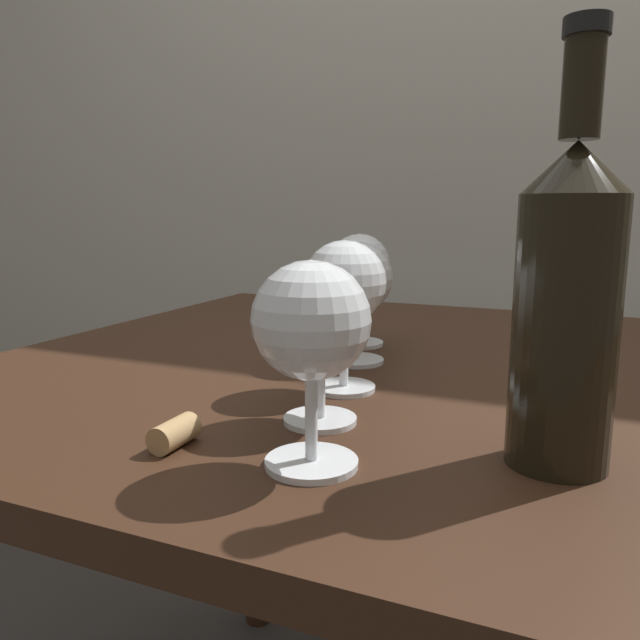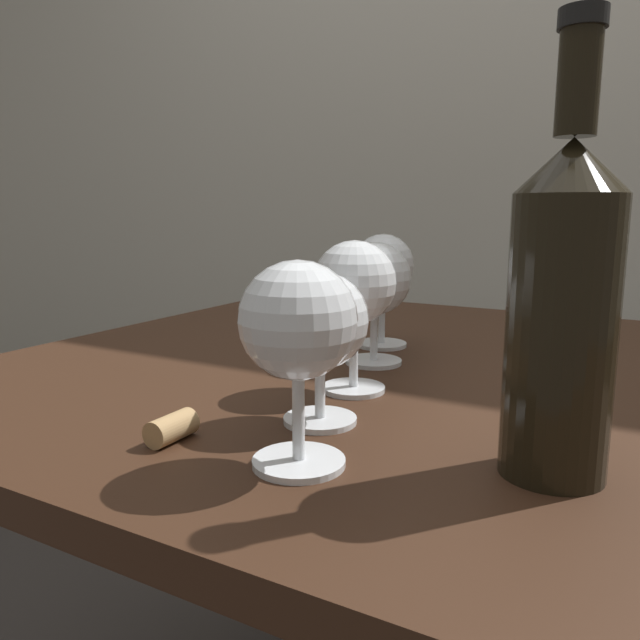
% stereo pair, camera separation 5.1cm
% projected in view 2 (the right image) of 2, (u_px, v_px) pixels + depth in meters
% --- Properties ---
extents(back_wall, '(5.00, 0.08, 2.60)m').
position_uv_depth(back_wall, '(610.00, 47.00, 1.47)').
color(back_wall, beige).
rests_on(back_wall, ground_plane).
extents(dining_table, '(1.15, 0.89, 0.73)m').
position_uv_depth(dining_table, '(493.00, 455.00, 0.70)').
color(dining_table, '#382114').
rests_on(dining_table, ground_plane).
extents(wine_glass_cabernet, '(0.08, 0.08, 0.15)m').
position_uv_depth(wine_glass_cabernet, '(298.00, 326.00, 0.42)').
color(wine_glass_cabernet, white).
rests_on(wine_glass_cabernet, dining_table).
extents(wine_glass_white, '(0.08, 0.08, 0.13)m').
position_uv_depth(wine_glass_white, '(320.00, 322.00, 0.51)').
color(wine_glass_white, white).
rests_on(wine_glass_white, dining_table).
extents(wine_glass_merlot, '(0.08, 0.08, 0.15)m').
position_uv_depth(wine_glass_merlot, '(354.00, 287.00, 0.60)').
color(wine_glass_merlot, white).
rests_on(wine_glass_merlot, dining_table).
extents(wine_glass_chardonnay, '(0.08, 0.08, 0.14)m').
position_uv_depth(wine_glass_chardonnay, '(375.00, 281.00, 0.71)').
color(wine_glass_chardonnay, white).
rests_on(wine_glass_chardonnay, dining_table).
extents(wine_glass_amber, '(0.08, 0.08, 0.15)m').
position_uv_depth(wine_glass_amber, '(383.00, 268.00, 0.80)').
color(wine_glass_amber, white).
rests_on(wine_glass_amber, dining_table).
extents(wine_bottle, '(0.07, 0.07, 0.30)m').
position_uv_depth(wine_bottle, '(562.00, 304.00, 0.40)').
color(wine_bottle, black).
rests_on(wine_bottle, dining_table).
extents(cork, '(0.02, 0.04, 0.02)m').
position_uv_depth(cork, '(172.00, 428.00, 0.48)').
color(cork, tan).
rests_on(cork, dining_table).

